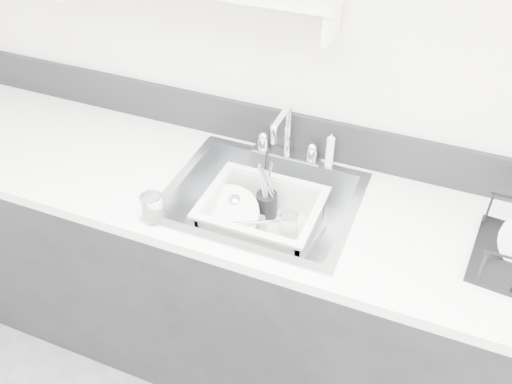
% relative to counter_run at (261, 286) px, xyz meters
% --- Properties ---
extents(room_shell, '(3.50, 3.00, 2.60)m').
position_rel_counter_run_xyz_m(room_shell, '(0.00, -0.80, 1.22)').
color(room_shell, silver).
rests_on(room_shell, ground).
extents(counter_run, '(3.20, 0.62, 0.92)m').
position_rel_counter_run_xyz_m(counter_run, '(0.00, 0.00, 0.00)').
color(counter_run, black).
rests_on(counter_run, ground).
extents(backsplash, '(3.20, 0.02, 0.16)m').
position_rel_counter_run_xyz_m(backsplash, '(0.00, 0.30, 0.54)').
color(backsplash, black).
rests_on(backsplash, counter_run).
extents(sink, '(0.64, 0.52, 0.20)m').
position_rel_counter_run_xyz_m(sink, '(0.00, 0.00, 0.37)').
color(sink, silver).
rests_on(sink, counter_run).
extents(faucet, '(0.26, 0.18, 0.23)m').
position_rel_counter_run_xyz_m(faucet, '(0.00, 0.25, 0.52)').
color(faucet, silver).
rests_on(faucet, counter_run).
extents(side_sprayer, '(0.03, 0.03, 0.14)m').
position_rel_counter_run_xyz_m(side_sprayer, '(0.16, 0.25, 0.53)').
color(side_sprayer, silver).
rests_on(side_sprayer, counter_run).
extents(wash_tub, '(0.44, 0.38, 0.15)m').
position_rel_counter_run_xyz_m(wash_tub, '(0.00, -0.01, 0.37)').
color(wash_tub, silver).
rests_on(wash_tub, sink).
extents(plate_stack, '(0.28, 0.28, 0.11)m').
position_rel_counter_run_xyz_m(plate_stack, '(-0.11, -0.03, 0.34)').
color(plate_stack, white).
rests_on(plate_stack, wash_tub).
extents(utensil_cup, '(0.08, 0.08, 0.26)m').
position_rel_counter_run_xyz_m(utensil_cup, '(-0.01, 0.08, 0.36)').
color(utensil_cup, black).
rests_on(utensil_cup, wash_tub).
extents(ladle, '(0.27, 0.29, 0.08)m').
position_rel_counter_run_xyz_m(ladle, '(-0.07, -0.03, 0.35)').
color(ladle, silver).
rests_on(ladle, wash_tub).
extents(tumbler_in_tub, '(0.09, 0.09, 0.09)m').
position_rel_counter_run_xyz_m(tumbler_in_tub, '(0.10, 0.01, 0.35)').
color(tumbler_in_tub, white).
rests_on(tumbler_in_tub, wash_tub).
extents(tumbler_counter, '(0.07, 0.07, 0.10)m').
position_rel_counter_run_xyz_m(tumbler_counter, '(-0.28, -0.24, 0.51)').
color(tumbler_counter, white).
rests_on(tumbler_counter, counter_run).
extents(bowl_small, '(0.13, 0.13, 0.03)m').
position_rel_counter_run_xyz_m(bowl_small, '(0.09, -0.08, 0.32)').
color(bowl_small, white).
rests_on(bowl_small, wash_tub).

